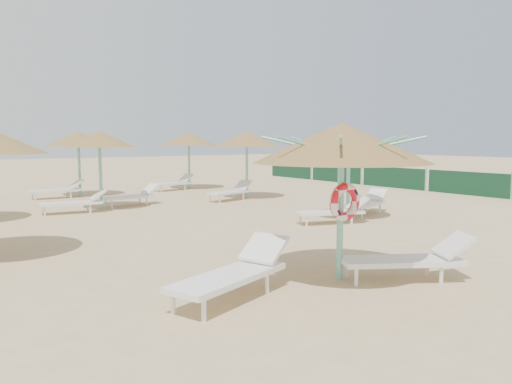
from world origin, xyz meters
TOP-DOWN VIEW (x-y plane):
  - ground at (0.00, 0.00)m, footprint 120.00×120.00m
  - main_palapa at (0.36, -0.29)m, footprint 2.94×2.94m
  - lounger_main_a at (-1.61, -0.11)m, footprint 2.33×1.41m
  - lounger_main_b at (1.30, -1.00)m, footprint 2.18×1.63m
  - palapa_field at (0.33, 10.80)m, footprint 14.87×13.94m
  - windbreak_fence at (14.00, 9.96)m, footprint 0.08×19.84m

SIDE VIEW (x-z plane):
  - ground at x=0.00m, z-range 0.00..0.00m
  - lounger_main_b at x=1.30m, z-range -0.02..0.76m
  - lounger_main_a at x=-1.61m, z-range -0.02..0.80m
  - windbreak_fence at x=14.00m, z-range -0.05..1.05m
  - main_palapa at x=0.36m, z-range 0.97..3.61m
  - palapa_field at x=0.33m, z-range 0.95..3.66m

